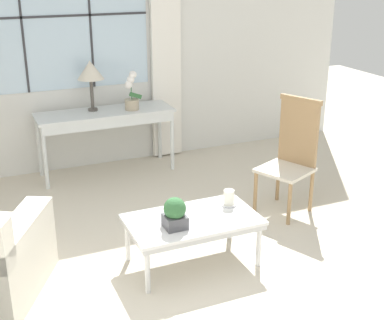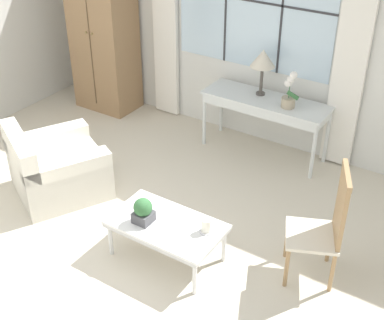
{
  "view_description": "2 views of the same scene",
  "coord_description": "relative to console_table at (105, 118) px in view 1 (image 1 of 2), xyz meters",
  "views": [
    {
      "loc": [
        -0.99,
        -2.9,
        2.29
      ],
      "look_at": [
        0.58,
        0.74,
        0.79
      ],
      "focal_mm": 50.0,
      "sensor_mm": 36.0,
      "label": 1
    },
    {
      "loc": [
        2.72,
        -2.5,
        3.4
      ],
      "look_at": [
        0.45,
        1.01,
        0.78
      ],
      "focal_mm": 50.0,
      "sensor_mm": 36.0,
      "label": 2
    }
  ],
  "objects": [
    {
      "name": "potted_plant_small",
      "position": [
        -0.07,
        -2.26,
        -0.12
      ],
      "size": [
        0.17,
        0.17,
        0.24
      ],
      "color": "#4C4C51",
      "rests_on": "coffee_table"
    },
    {
      "name": "console_table",
      "position": [
        0.0,
        0.0,
        0.0
      ],
      "size": [
        1.5,
        0.5,
        0.72
      ],
      "color": "silver",
      "rests_on": "ground_plane"
    },
    {
      "name": "wall_back_windowed",
      "position": [
        -0.39,
        0.33,
        0.77
      ],
      "size": [
        7.2,
        0.14,
        2.8
      ],
      "color": "silver",
      "rests_on": "ground_plane"
    },
    {
      "name": "side_chair_wooden",
      "position": [
        1.38,
        -1.62,
        -0.05
      ],
      "size": [
        0.58,
        0.58,
        1.1
      ],
      "color": "beige",
      "rests_on": "ground_plane"
    },
    {
      "name": "table_lamp",
      "position": [
        -0.11,
        0.07,
        0.52
      ],
      "size": [
        0.29,
        0.29,
        0.55
      ],
      "color": "#4C4742",
      "rests_on": "console_table"
    },
    {
      "name": "potted_orchid",
      "position": [
        0.3,
        -0.05,
        0.25
      ],
      "size": [
        0.2,
        0.16,
        0.43
      ],
      "color": "tan",
      "rests_on": "console_table"
    },
    {
      "name": "pillar_candle",
      "position": [
        0.47,
        -2.08,
        -0.18
      ],
      "size": [
        0.12,
        0.12,
        0.15
      ],
      "color": "silver",
      "rests_on": "coffee_table"
    },
    {
      "name": "ground_plane",
      "position": [
        -0.39,
        -2.69,
        -0.64
      ],
      "size": [
        14.0,
        14.0,
        0.0
      ],
      "primitive_type": "plane",
      "color": "beige"
    },
    {
      "name": "coffee_table",
      "position": [
        0.11,
        -2.17,
        -0.28
      ],
      "size": [
        1.02,
        0.59,
        0.4
      ],
      "color": "silver",
      "rests_on": "ground_plane"
    }
  ]
}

